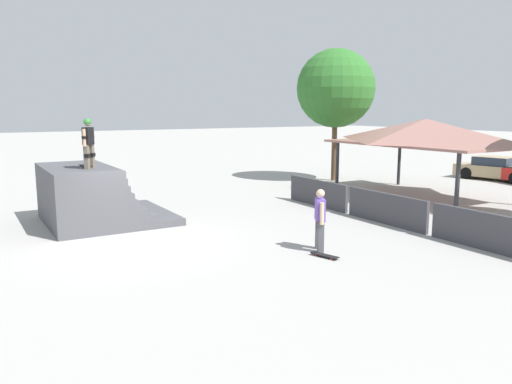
% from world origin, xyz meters
% --- Properties ---
extents(ground_plane, '(160.00, 160.00, 0.00)m').
position_xyz_m(ground_plane, '(0.00, 0.00, 0.00)').
color(ground_plane, '#A3A09B').
extents(quarter_pipe_ramp, '(4.09, 4.04, 1.96)m').
position_xyz_m(quarter_pipe_ramp, '(-3.32, -0.51, 0.86)').
color(quarter_pipe_ramp, '#4C4C51').
rests_on(quarter_pipe_ramp, ground).
extents(skater_on_deck, '(0.62, 0.55, 1.60)m').
position_xyz_m(skater_on_deck, '(-2.52, -0.62, 2.88)').
color(skater_on_deck, '#6B6051').
rests_on(skater_on_deck, quarter_pipe_ramp).
extents(skateboard_on_deck, '(0.78, 0.28, 0.09)m').
position_xyz_m(skateboard_on_deck, '(-2.90, -0.67, 2.01)').
color(skateboard_on_deck, blue).
rests_on(skateboard_on_deck, quarter_pipe_ramp).
extents(bystander_walking, '(0.65, 0.42, 1.71)m').
position_xyz_m(bystander_walking, '(3.37, 4.12, 0.95)').
color(bystander_walking, '#4C4C51').
rests_on(bystander_walking, ground).
extents(skateboard_on_ground, '(0.84, 0.42, 0.09)m').
position_xyz_m(skateboard_on_ground, '(3.94, 3.82, 0.06)').
color(skateboard_on_ground, red).
rests_on(skateboard_on_ground, ground).
extents(barrier_fence, '(11.03, 0.12, 1.05)m').
position_xyz_m(barrier_fence, '(1.94, 8.05, 0.53)').
color(barrier_fence, '#3D3D42').
rests_on(barrier_fence, ground).
extents(pavilion_shelter, '(7.81, 4.82, 3.44)m').
position_xyz_m(pavilion_shelter, '(-0.94, 13.16, 2.87)').
color(pavilion_shelter, '#2D2D33').
rests_on(pavilion_shelter, ground).
extents(tree_beside_pavilion, '(4.17, 4.17, 7.03)m').
position_xyz_m(tree_beside_pavilion, '(-7.19, 13.33, 4.93)').
color(tree_beside_pavilion, brown).
rests_on(tree_beside_pavilion, ground).
extents(parked_car_tan, '(4.30, 2.43, 1.27)m').
position_xyz_m(parked_car_tan, '(-2.84, 21.16, 0.60)').
color(parked_car_tan, tan).
rests_on(parked_car_tan, ground).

